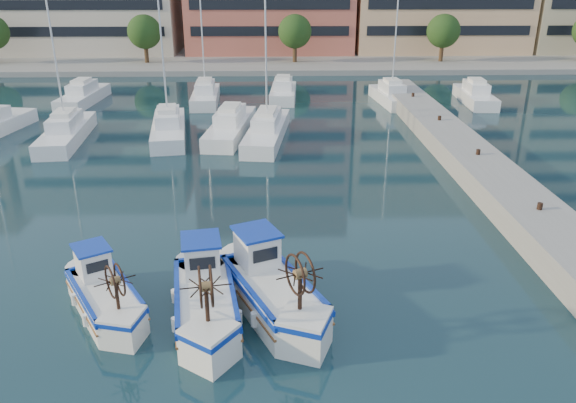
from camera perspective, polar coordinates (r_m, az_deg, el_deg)
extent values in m
plane|color=#193943|center=(19.89, -4.91, -11.26)|extent=(300.00, 300.00, 0.00)
cube|color=gray|center=(29.14, 22.40, -0.27)|extent=(3.00, 60.00, 1.20)
cube|color=gray|center=(84.22, -2.50, 15.13)|extent=(180.00, 40.00, 0.60)
cylinder|color=#3F2B19|center=(72.28, -14.18, 14.24)|extent=(0.50, 0.50, 3.00)
sphere|color=#284A1A|center=(71.98, -14.39, 16.36)|extent=(4.00, 4.00, 4.00)
cylinder|color=#3F2B19|center=(70.72, 0.70, 14.72)|extent=(0.50, 0.50, 3.00)
sphere|color=#284A1A|center=(70.41, 0.71, 16.90)|extent=(4.00, 4.00, 4.00)
cylinder|color=#3F2B19|center=(73.66, 15.29, 14.28)|extent=(0.50, 0.50, 3.00)
sphere|color=#284A1A|center=(73.36, 15.51, 16.36)|extent=(4.00, 4.00, 4.00)
cube|color=white|center=(42.02, -21.54, 6.39)|extent=(2.98, 9.36, 1.00)
cylinder|color=silver|center=(40.99, -22.65, 13.77)|extent=(0.12, 0.12, 11.00)
cube|color=white|center=(41.14, -12.01, 7.15)|extent=(3.49, 9.44, 1.00)
cylinder|color=silver|center=(40.08, -12.66, 14.75)|extent=(0.12, 0.12, 11.00)
cube|color=white|center=(40.95, -5.85, 7.46)|extent=(3.37, 9.92, 1.00)
cube|color=white|center=(39.61, -2.14, 7.05)|extent=(3.45, 10.31, 1.00)
cylinder|color=silver|center=(38.52, -2.26, 14.96)|extent=(0.12, 0.12, 11.00)
cube|color=white|center=(54.00, -20.05, 9.89)|extent=(2.66, 8.55, 1.00)
cube|color=white|center=(51.49, -8.37, 10.44)|extent=(2.55, 7.97, 1.00)
cylinder|color=silver|center=(50.66, -8.73, 16.53)|extent=(0.12, 0.12, 11.00)
cube|color=white|center=(52.48, -0.48, 10.90)|extent=(2.64, 7.18, 1.00)
cube|color=white|center=(51.63, 10.45, 10.34)|extent=(2.91, 7.64, 1.00)
cylinder|color=silver|center=(50.80, 10.90, 16.41)|extent=(0.12, 0.12, 11.00)
cube|color=white|center=(53.61, 18.45, 10.01)|extent=(2.76, 7.95, 1.00)
cube|color=white|center=(20.59, -18.03, -9.53)|extent=(3.46, 4.20, 0.98)
cube|color=#0C2C9E|center=(20.40, -18.15, -8.65)|extent=(3.57, 4.33, 0.15)
cube|color=blue|center=(20.43, -18.13, -8.79)|extent=(2.95, 3.68, 0.06)
cube|color=white|center=(21.07, -19.20, -5.80)|extent=(1.50, 1.56, 1.02)
cube|color=#0C2C9E|center=(20.82, -19.40, -4.45)|extent=(1.69, 1.76, 0.07)
cylinder|color=#331E14|center=(18.66, -16.96, -9.24)|extent=(0.11, 0.11, 1.08)
cylinder|color=brown|center=(18.38, -17.16, -7.71)|extent=(0.39, 0.38, 0.26)
torus|color=#331E14|center=(18.35, -17.58, -7.81)|extent=(0.62, 0.96, 1.09)
torus|color=#331E14|center=(18.41, -16.74, -7.60)|extent=(0.62, 0.96, 1.09)
cube|color=white|center=(19.43, -8.37, -10.35)|extent=(2.66, 4.80, 1.14)
cube|color=#0C2C9E|center=(19.20, -8.44, -9.26)|extent=(2.74, 4.94, 0.17)
cube|color=blue|center=(19.24, -8.43, -9.43)|extent=(2.16, 4.28, 0.06)
cube|color=white|center=(19.97, -8.77, -5.54)|extent=(1.40, 1.58, 1.19)
cube|color=#0C2C9E|center=(19.67, -8.88, -3.87)|extent=(1.59, 1.77, 0.09)
cylinder|color=#331E14|center=(17.15, -8.22, -10.47)|extent=(0.13, 0.13, 1.25)
cylinder|color=brown|center=(16.79, -8.35, -8.54)|extent=(0.39, 0.36, 0.30)
torus|color=#331E14|center=(16.79, -8.91, -8.59)|extent=(0.28, 1.26, 1.27)
torus|color=#331E14|center=(16.80, -7.79, -8.50)|extent=(0.28, 1.26, 1.27)
cube|color=white|center=(19.63, -1.54, -9.62)|extent=(3.80, 5.16, 1.19)
cube|color=#0C2C9E|center=(19.39, -1.55, -8.49)|extent=(3.91, 5.32, 0.18)
cube|color=blue|center=(19.43, -1.55, -8.67)|extent=(3.20, 4.55, 0.07)
cube|color=white|center=(20.11, -3.17, -4.83)|extent=(1.74, 1.85, 1.24)
cube|color=#0C2C9E|center=(19.81, -3.21, -3.08)|extent=(1.96, 2.07, 0.09)
cylinder|color=#331E14|center=(17.41, 1.22, -9.35)|extent=(0.14, 0.14, 1.31)
cylinder|color=brown|center=(17.05, 1.24, -7.34)|extent=(0.46, 0.44, 0.32)
torus|color=#331E14|center=(16.98, 0.72, -7.47)|extent=(0.61, 1.24, 1.32)
torus|color=#331E14|center=(17.12, 1.75, -7.22)|extent=(0.61, 1.24, 1.32)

